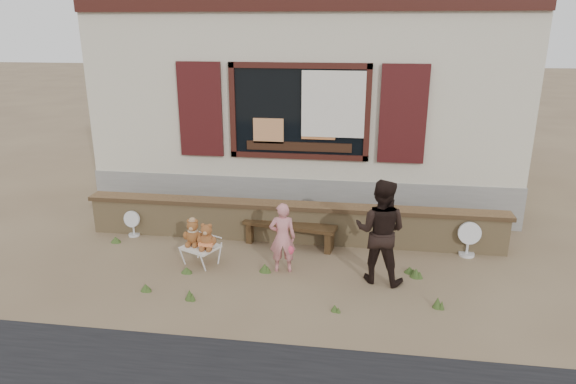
% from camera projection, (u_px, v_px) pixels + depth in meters
% --- Properties ---
extents(ground, '(80.00, 80.00, 0.00)m').
position_uv_depth(ground, '(282.00, 266.00, 7.85)').
color(ground, brown).
rests_on(ground, ground).
extents(shopfront, '(8.04, 5.13, 4.00)m').
position_uv_depth(shopfront, '(313.00, 96.00, 11.45)').
color(shopfront, '#B4AA92').
rests_on(shopfront, ground).
extents(brick_wall, '(7.10, 0.36, 0.67)m').
position_uv_depth(brick_wall, '(291.00, 222.00, 8.68)').
color(brick_wall, tan).
rests_on(brick_wall, ground).
extents(bench, '(1.59, 0.59, 0.40)m').
position_uv_depth(bench, '(290.00, 229.00, 8.48)').
color(bench, '#342312').
rests_on(bench, ground).
extents(folding_chair, '(0.63, 0.60, 0.30)m').
position_uv_depth(folding_chair, '(201.00, 248.00, 7.83)').
color(folding_chair, silver).
rests_on(folding_chair, ground).
extents(teddy_bear_left, '(0.39, 0.37, 0.42)m').
position_uv_depth(teddy_bear_left, '(193.00, 231.00, 7.83)').
color(teddy_bear_left, brown).
rests_on(teddy_bear_left, folding_chair).
extents(teddy_bear_right, '(0.38, 0.36, 0.41)m').
position_uv_depth(teddy_bear_right, '(207.00, 236.00, 7.69)').
color(teddy_bear_right, brown).
rests_on(teddy_bear_right, folding_chair).
extents(child, '(0.42, 0.30, 1.07)m').
position_uv_depth(child, '(282.00, 238.00, 7.54)').
color(child, pink).
rests_on(child, ground).
extents(adult, '(0.86, 0.74, 1.52)m').
position_uv_depth(adult, '(381.00, 231.00, 7.19)').
color(adult, black).
rests_on(adult, ground).
extents(fan_left, '(0.29, 0.20, 0.47)m').
position_uv_depth(fan_left, '(133.00, 223.00, 8.90)').
color(fan_left, silver).
rests_on(fan_left, ground).
extents(fan_right, '(0.36, 0.25, 0.58)m').
position_uv_depth(fan_right, '(468.00, 239.00, 8.12)').
color(fan_right, silver).
rests_on(fan_right, ground).
extents(grass_tufts, '(5.28, 1.81, 0.15)m').
position_uv_depth(grass_tufts, '(281.00, 274.00, 7.47)').
color(grass_tufts, '#395220').
rests_on(grass_tufts, ground).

